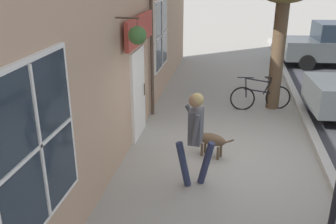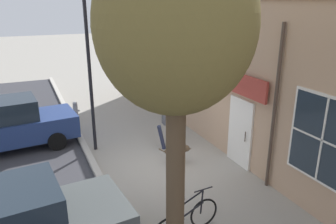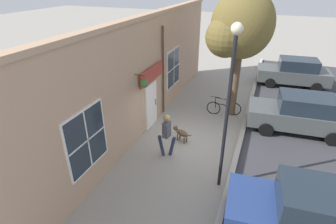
{
  "view_description": "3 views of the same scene",
  "coord_description": "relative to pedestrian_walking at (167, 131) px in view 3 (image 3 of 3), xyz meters",
  "views": [
    {
      "loc": [
        -0.05,
        -7.39,
        3.86
      ],
      "look_at": [
        -1.07,
        -1.48,
        1.5
      ],
      "focal_mm": 40.0,
      "sensor_mm": 36.0,
      "label": 1
    },
    {
      "loc": [
        3.61,
        8.18,
        4.82
      ],
      "look_at": [
        -0.78,
        -1.55,
        1.19
      ],
      "focal_mm": 35.0,
      "sensor_mm": 36.0,
      "label": 2
    },
    {
      "loc": [
        2.54,
        -9.15,
        6.35
      ],
      "look_at": [
        -1.04,
        -0.05,
        1.25
      ],
      "focal_mm": 28.0,
      "sensor_mm": 36.0,
      "label": 3
    }
  ],
  "objects": [
    {
      "name": "parked_car_nearest_curb",
      "position": [
        4.92,
        -2.11,
        -0.23
      ],
      "size": [
        4.44,
        2.21,
        1.75
      ],
      "color": "navy",
      "rests_on": "ground_plane"
    },
    {
      "name": "storefront_facade",
      "position": [
        -1.74,
        1.3,
        1.39
      ],
      "size": [
        0.95,
        18.0,
        5.0
      ],
      "color": "tan",
      "rests_on": "ground_plane"
    },
    {
      "name": "leaning_bicycle",
      "position": [
        1.43,
        4.28,
        -0.73
      ],
      "size": [
        1.71,
        0.35,
        1.0
      ],
      "color": "black",
      "rests_on": "ground_plane"
    },
    {
      "name": "parked_car_mid_block",
      "position": [
        4.87,
        3.93,
        -0.23
      ],
      "size": [
        4.44,
        2.21,
        1.75
      ],
      "color": "#474C4C",
      "rests_on": "ground_plane"
    },
    {
      "name": "street_lamp",
      "position": [
        2.27,
        -0.88,
        2.33
      ],
      "size": [
        0.32,
        0.32,
        5.33
      ],
      "color": "black",
      "rests_on": "ground_plane"
    },
    {
      "name": "parked_car_far_end",
      "position": [
        4.8,
        9.97,
        -0.23
      ],
      "size": [
        4.44,
        2.21,
        1.75
      ],
      "color": "#474C4C",
      "rests_on": "ground_plane"
    },
    {
      "name": "street_tree_by_curb",
      "position": [
        1.68,
        4.39,
        3.19
      ],
      "size": [
        2.88,
        2.64,
        5.98
      ],
      "color": "brown",
      "rests_on": "ground_plane"
    },
    {
      "name": "pedestrian_walking",
      "position": [
        0.0,
        0.0,
        0.0
      ],
      "size": [
        0.73,
        0.58,
        1.81
      ],
      "color": "#282D47",
      "rests_on": "ground_plane"
    },
    {
      "name": "dog_on_leash",
      "position": [
        0.19,
        1.19,
        -0.7
      ],
      "size": [
        0.98,
        0.48,
        0.63
      ],
      "color": "brown",
      "rests_on": "ground_plane"
    },
    {
      "name": "ground_plane",
      "position": [
        0.6,
        1.29,
        -1.11
      ],
      "size": [
        90.0,
        90.0,
        0.0
      ],
      "primitive_type": "plane",
      "color": "gray"
    }
  ]
}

